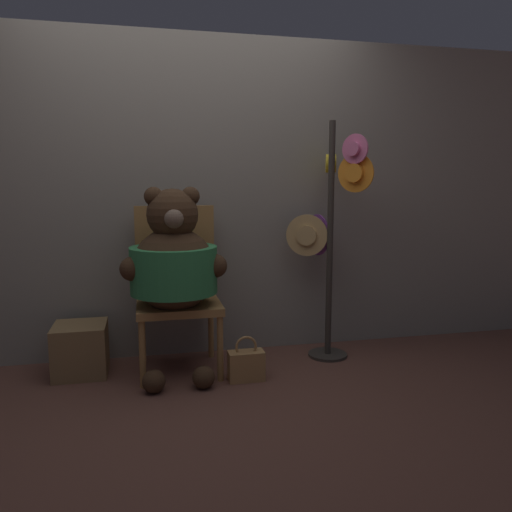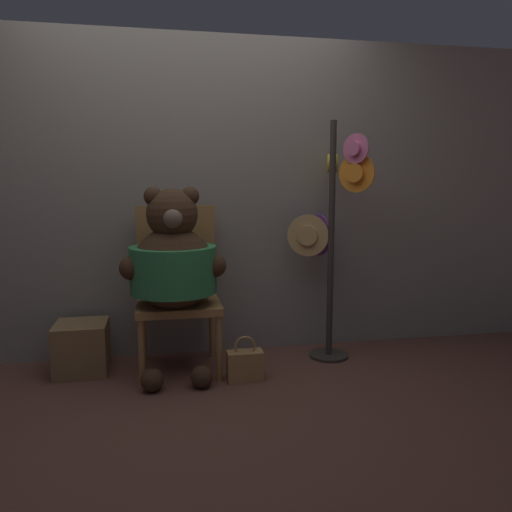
% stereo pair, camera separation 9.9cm
% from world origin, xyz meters
% --- Properties ---
extents(ground_plane, '(14.00, 14.00, 0.00)m').
position_xyz_m(ground_plane, '(0.00, 0.00, 0.00)').
color(ground_plane, brown).
extents(wall_back, '(8.00, 0.10, 2.27)m').
position_xyz_m(wall_back, '(0.00, 0.75, 1.14)').
color(wall_back, gray).
rests_on(wall_back, ground_plane).
extents(chair, '(0.54, 0.51, 1.09)m').
position_xyz_m(chair, '(-0.12, 0.45, 0.57)').
color(chair, '#9E703D').
rests_on(chair, ground_plane).
extents(teddy_bear, '(0.66, 0.59, 1.22)m').
position_xyz_m(teddy_bear, '(-0.15, 0.27, 0.74)').
color(teddy_bear, '#3D2819').
rests_on(teddy_bear, ground_plane).
extents(hat_display_rack, '(0.49, 0.55, 1.67)m').
position_xyz_m(hat_display_rack, '(0.95, 0.44, 0.95)').
color(hat_display_rack, '#332D28').
rests_on(hat_display_rack, ground_plane).
extents(handbag_on_ground, '(0.23, 0.11, 0.29)m').
position_xyz_m(handbag_on_ground, '(0.28, 0.10, 0.10)').
color(handbag_on_ground, '#A87A47').
rests_on(handbag_on_ground, ground_plane).
extents(wooden_crate, '(0.33, 0.33, 0.33)m').
position_xyz_m(wooden_crate, '(-0.76, 0.44, 0.17)').
color(wooden_crate, brown).
rests_on(wooden_crate, ground_plane).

